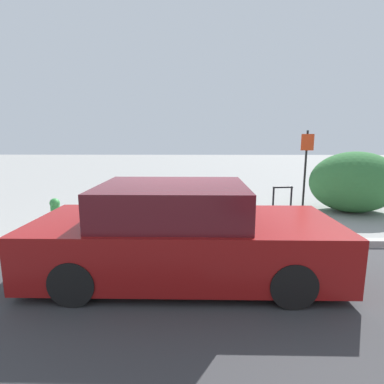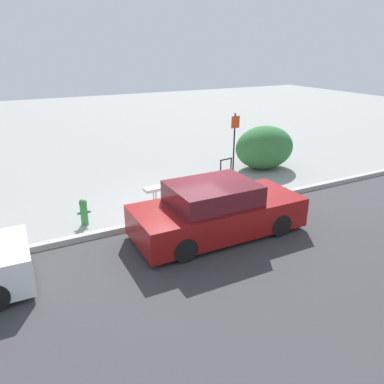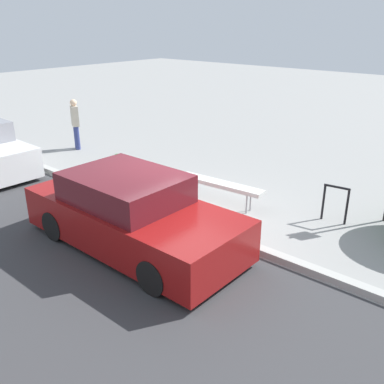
{
  "view_description": "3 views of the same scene",
  "coord_description": "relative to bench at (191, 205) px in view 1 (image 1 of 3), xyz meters",
  "views": [
    {
      "loc": [
        0.14,
        -5.68,
        2.13
      ],
      "look_at": [
        0.04,
        1.23,
        0.85
      ],
      "focal_mm": 28.0,
      "sensor_mm": 36.0,
      "label": 1
    },
    {
      "loc": [
        -4.75,
        -8.9,
        4.65
      ],
      "look_at": [
        -0.02,
        0.17,
        0.66
      ],
      "focal_mm": 35.0,
      "sensor_mm": 36.0,
      "label": 2
    },
    {
      "loc": [
        5.56,
        -6.17,
        4.08
      ],
      "look_at": [
        0.15,
        0.17,
        0.71
      ],
      "focal_mm": 40.0,
      "sensor_mm": 36.0,
      "label": 3
    }
  ],
  "objects": [
    {
      "name": "ground_plane",
      "position": [
        -0.01,
        -1.36,
        -0.5
      ],
      "size": [
        60.0,
        60.0,
        0.0
      ],
      "primitive_type": "plane",
      "color": "gray"
    },
    {
      "name": "curb",
      "position": [
        -0.01,
        -1.36,
        -0.43
      ],
      "size": [
        60.0,
        0.2,
        0.13
      ],
      "color": "#A8A8A3",
      "rests_on": "ground_plane"
    },
    {
      "name": "bike_rack",
      "position": [
        2.44,
        0.84,
        0.01
      ],
      "size": [
        0.55,
        0.12,
        0.83
      ],
      "rotation": [
        0.0,
        0.0,
        0.13
      ],
      "color": "black",
      "rests_on": "ground_plane"
    },
    {
      "name": "fire_hydrant",
      "position": [
        -3.05,
        -0.52,
        -0.09
      ],
      "size": [
        0.36,
        0.22,
        0.77
      ],
      "color": "#338C3F",
      "rests_on": "ground_plane"
    },
    {
      "name": "shrub_hedge",
      "position": [
        4.61,
        1.39,
        0.36
      ],
      "size": [
        2.48,
        1.87,
        1.72
      ],
      "color": "#337038",
      "rests_on": "ground_plane"
    },
    {
      "name": "bench",
      "position": [
        0.0,
        0.0,
        0.0
      ],
      "size": [
        2.2,
        0.49,
        0.55
      ],
      "rotation": [
        0.0,
        0.0,
        0.08
      ],
      "color": "#99999E",
      "rests_on": "ground_plane"
    },
    {
      "name": "sign_post",
      "position": [
        3.27,
        1.59,
        0.89
      ],
      "size": [
        0.36,
        0.08,
        2.3
      ],
      "color": "black",
      "rests_on": "ground_plane"
    },
    {
      "name": "parked_car_near",
      "position": [
        -0.08,
        -2.69,
        0.16
      ],
      "size": [
        4.49,
        1.91,
        1.44
      ],
      "rotation": [
        0.0,
        0.0,
        -0.01
      ],
      "color": "black",
      "rests_on": "ground_plane"
    }
  ]
}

